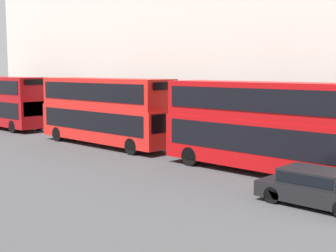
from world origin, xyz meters
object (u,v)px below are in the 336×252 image
Objects in this scene: bus_leading at (264,123)px; car_dark_sedan at (316,186)px; bus_third_in_queue at (3,100)px; bus_second_in_queue at (105,109)px.

bus_leading is 5.79m from car_dark_sedan.
bus_third_in_queue is 2.51× the size of car_dark_sedan.
bus_leading is 25.97m from bus_third_in_queue.
bus_third_in_queue is at bearing 90.00° from bus_leading.
bus_second_in_queue is 2.60× the size of car_dark_sedan.
bus_second_in_queue is 13.85m from bus_third_in_queue.
bus_leading is 12.12m from bus_second_in_queue.
bus_leading is 1.00× the size of bus_third_in_queue.
bus_leading is 2.52× the size of car_dark_sedan.
bus_leading is at bearing -90.00° from bus_third_in_queue.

